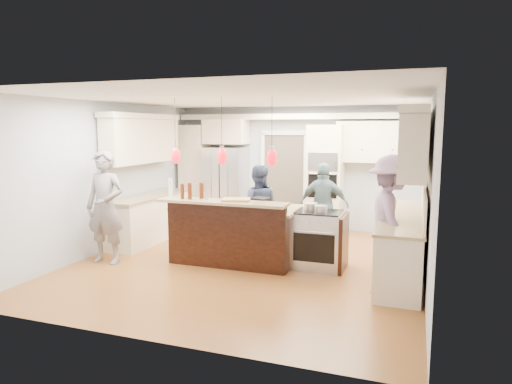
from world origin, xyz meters
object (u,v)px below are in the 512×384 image
(kitchen_island, at_px, (237,232))
(island_range, at_px, (320,240))
(person_bar_end, at_px, (105,207))
(refrigerator, at_px, (226,187))
(person_far_left, at_px, (258,208))

(kitchen_island, relative_size, island_range, 2.28)
(person_bar_end, bearing_deg, kitchen_island, 20.89)
(kitchen_island, bearing_deg, refrigerator, 116.88)
(island_range, relative_size, person_bar_end, 0.49)
(refrigerator, relative_size, kitchen_island, 0.86)
(island_range, xyz_separation_m, person_far_left, (-1.30, 0.70, 0.33))
(island_range, relative_size, person_far_left, 0.59)
(refrigerator, height_order, person_far_left, refrigerator)
(person_bar_end, distance_m, person_far_left, 2.66)
(island_range, bearing_deg, refrigerator, 137.41)
(refrigerator, distance_m, island_range, 3.71)
(refrigerator, xyz_separation_m, person_bar_end, (-0.70, -3.39, 0.04))
(person_bar_end, bearing_deg, refrigerator, 76.79)
(refrigerator, height_order, person_bar_end, person_bar_end)
(kitchen_island, xyz_separation_m, person_far_left, (0.11, 0.78, 0.30))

